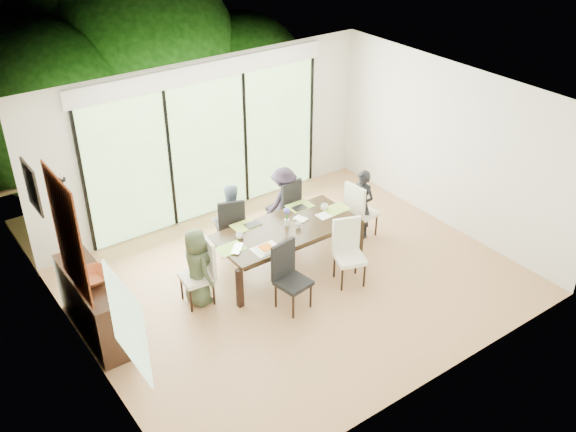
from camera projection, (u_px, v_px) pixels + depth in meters
floor at (298, 282)px, 9.33m from camera, size 6.00×5.00×0.01m
ceiling at (300, 106)px, 7.96m from camera, size 6.00×5.00×0.01m
wall_back at (207, 140)px, 10.40m from camera, size 6.00×0.02×2.70m
wall_front at (438, 293)px, 6.89m from camera, size 6.00×0.02×2.70m
wall_left at (82, 278)px, 7.13m from camera, size 0.02×5.00×2.70m
wall_right at (451, 147)px, 10.16m from camera, size 0.02×5.00×2.70m
glass_doors at (209, 150)px, 10.45m from camera, size 4.20×0.02×2.30m
blinds_header at (204, 72)px, 9.78m from camera, size 4.40×0.06×0.28m
mullion_a at (84, 185)px, 9.38m from camera, size 0.05×0.04×2.30m
mullion_b at (170, 161)px, 10.09m from camera, size 0.05×0.04×2.30m
mullion_c at (245, 140)px, 10.79m from camera, size 0.05×0.04×2.30m
mullion_d at (311, 121)px, 11.50m from camera, size 0.05×0.04×2.30m
side_window at (127, 323)px, 6.23m from camera, size 0.02×0.90×1.00m
deck at (188, 195)px, 11.73m from camera, size 6.00×1.80×0.10m
rail_top at (165, 150)px, 11.99m from camera, size 6.00×0.08×0.06m
foliage_left at (42, 110)px, 11.33m from camera, size 3.20×3.20×3.20m
foliage_mid at (141, 60)px, 12.68m from camera, size 4.00×4.00×4.00m
foliage_right at (240, 80)px, 13.30m from camera, size 2.80×2.80×2.80m
foliage_far at (80, 69)px, 12.75m from camera, size 3.60×3.60×3.60m
table_top at (286, 229)px, 9.38m from camera, size 2.13×0.97×0.05m
table_apron at (286, 234)px, 9.42m from camera, size 1.95×0.80×0.09m
table_leg_fl at (240, 288)px, 8.70m from camera, size 0.08×0.08×0.61m
table_leg_fr at (360, 238)px, 9.79m from camera, size 0.08×0.08×0.61m
table_leg_bl at (208, 259)px, 9.30m from camera, size 0.08×0.08×0.61m
table_leg_br at (325, 215)px, 10.39m from camera, size 0.08×0.08×0.61m
chair_left_end at (196, 273)px, 8.70m from camera, size 0.45×0.45×0.97m
chair_right_end at (362, 209)px, 10.21m from camera, size 0.45×0.45×0.97m
chair_far_left at (230, 223)px, 9.82m from camera, size 0.53×0.53×0.97m
chair_far_right at (283, 204)px, 10.32m from camera, size 0.46×0.46×0.97m
chair_near_left at (293, 278)px, 8.59m from camera, size 0.47×0.47×0.97m
chair_near_right at (350, 254)px, 9.09m from camera, size 0.52×0.52×0.97m
person_left_end at (197, 267)px, 8.66m from camera, size 0.36×0.55×1.14m
person_right_end at (362, 204)px, 10.15m from camera, size 0.43×0.59×1.14m
person_far_left at (230, 219)px, 9.76m from camera, size 0.59×0.43×1.14m
person_far_right at (284, 200)px, 10.27m from camera, size 0.58×0.42×1.14m
placemat_left at (230, 249)px, 8.88m from camera, size 0.39×0.28×0.01m
placemat_right at (336, 209)px, 9.84m from camera, size 0.39×0.28×0.01m
placemat_far_l at (245, 226)px, 9.41m from camera, size 0.39×0.28×0.01m
placemat_far_r at (300, 206)px, 9.92m from camera, size 0.39×0.28×0.01m
placemat_paper at (266, 249)px, 8.87m from camera, size 0.39×0.28×0.01m
tablet_far_l at (253, 224)px, 9.43m from camera, size 0.23×0.16×0.01m
tablet_far_r at (299, 208)px, 9.85m from camera, size 0.21×0.15×0.01m
papers at (325, 215)px, 9.68m from camera, size 0.27×0.19×0.00m
platter_base at (266, 248)px, 8.87m from camera, size 0.23×0.23×0.02m
platter_snacks at (266, 247)px, 8.86m from camera, size 0.18×0.18×0.01m
vase at (287, 222)px, 9.40m from camera, size 0.07×0.07×0.11m
hyacinth_stems at (287, 216)px, 9.34m from camera, size 0.04×0.04×0.14m
hyacinth_blooms at (287, 211)px, 9.30m from camera, size 0.10×0.10×0.10m
laptop at (240, 249)px, 8.86m from camera, size 0.34×0.34×0.02m
cup_a at (240, 236)px, 9.09m from camera, size 0.12×0.12×0.09m
cup_b at (298, 225)px, 9.35m from camera, size 0.12×0.12×0.08m
cup_c at (325, 207)px, 9.81m from camera, size 0.12×0.12×0.09m
book at (298, 221)px, 9.52m from camera, size 0.20×0.23×0.02m
sideboard at (94, 305)px, 8.18m from camera, size 0.43×1.54×0.86m
bowl at (91, 278)px, 7.86m from camera, size 0.46×0.46×0.11m
candlestick_base at (79, 263)px, 8.19m from camera, size 0.10×0.10×0.04m
candlestick_shaft at (70, 223)px, 7.89m from camera, size 0.02×0.02×1.20m
candlestick_pan at (62, 180)px, 7.59m from camera, size 0.10×0.10×0.03m
candle at (61, 175)px, 7.56m from camera, size 0.03×0.03×0.10m
tapestry at (67, 235)px, 7.25m from camera, size 0.02×1.00×1.50m
art_frame at (32, 187)px, 8.14m from camera, size 0.03×0.55×0.65m
art_canvas at (33, 187)px, 8.15m from camera, size 0.01×0.45×0.55m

